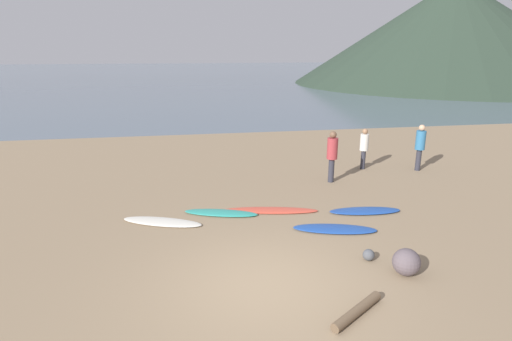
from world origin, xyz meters
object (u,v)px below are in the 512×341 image
object	(u,v)px
surfboard_1	(221,213)
person_0	(332,152)
surfboard_0	(162,222)
surfboard_2	(271,210)
person_2	(420,144)
beach_rock_far	(369,255)
surfboard_4	(365,211)
beach_rock_near	(406,262)
surfboard_3	(335,229)
driftwood_log	(357,311)
person_1	(364,145)

from	to	relation	value
surfboard_1	person_0	world-z (taller)	person_0
surfboard_0	surfboard_2	world-z (taller)	surfboard_0
surfboard_1	person_2	bearing A→B (deg)	38.68
surfboard_0	beach_rock_far	distance (m)	5.28
surfboard_0	surfboard_4	world-z (taller)	surfboard_4
surfboard_2	person_0	distance (m)	3.56
surfboard_4	beach_rock_near	size ratio (longest dim) A/B	3.60
surfboard_1	surfboard_2	distance (m)	1.40
person_0	surfboard_3	bearing A→B (deg)	171.03
surfboard_2	surfboard_4	size ratio (longest dim) A/B	1.32
surfboard_4	person_2	size ratio (longest dim) A/B	1.16
surfboard_4	driftwood_log	xyz separation A→B (m)	(-2.08, -4.35, 0.04)
person_1	beach_rock_far	xyz separation A→B (m)	(-2.77, -6.64, -0.78)
surfboard_1	surfboard_4	bearing A→B (deg)	9.45
surfboard_2	driftwood_log	xyz separation A→B (m)	(0.49, -4.86, 0.05)
driftwood_log	person_2	bearing A→B (deg)	53.98
surfboard_0	beach_rock_far	xyz separation A→B (m)	(4.48, -2.78, 0.09)
person_0	beach_rock_far	size ratio (longest dim) A/B	6.91
driftwood_log	surfboard_2	bearing A→B (deg)	95.79
person_0	driftwood_log	bearing A→B (deg)	172.98
surfboard_0	beach_rock_near	world-z (taller)	beach_rock_near
surfboard_4	surfboard_1	bearing A→B (deg)	177.73
surfboard_2	person_0	bearing A→B (deg)	52.33
surfboard_4	person_1	xyz separation A→B (m)	(1.71, 4.07, 0.87)
person_0	surfboard_4	bearing A→B (deg)	-170.55
person_0	driftwood_log	size ratio (longest dim) A/B	1.32
surfboard_0	person_1	size ratio (longest dim) A/B	1.41
surfboard_0	person_2	distance (m)	9.83
surfboard_1	surfboard_4	distance (m)	4.01
person_2	surfboard_0	bearing A→B (deg)	84.06
surfboard_3	driftwood_log	bearing A→B (deg)	-89.38
surfboard_2	beach_rock_near	distance (m)	4.26
surfboard_4	person_2	distance (m)	5.18
person_0	person_2	xyz separation A→B (m)	(3.67, 0.77, -0.02)
surfboard_3	person_2	world-z (taller)	person_2
surfboard_4	person_1	distance (m)	4.50
surfboard_1	beach_rock_far	bearing A→B (deg)	-29.72
surfboard_1	beach_rock_near	distance (m)	5.09
surfboard_1	person_1	xyz separation A→B (m)	(5.68, 3.52, 0.87)
driftwood_log	beach_rock_far	xyz separation A→B (m)	(1.02, 1.78, 0.04)
surfboard_3	person_2	distance (m)	6.75
surfboard_1	driftwood_log	xyz separation A→B (m)	(1.89, -4.89, 0.04)
surfboard_4	person_0	size ratio (longest dim) A/B	1.14
surfboard_2	beach_rock_far	bearing A→B (deg)	-52.97
beach_rock_near	person_2	bearing A→B (deg)	58.06
surfboard_3	surfboard_4	world-z (taller)	surfboard_4
surfboard_0	beach_rock_near	size ratio (longest dim) A/B	3.90
surfboard_2	person_2	distance (m)	6.99
person_1	driftwood_log	bearing A→B (deg)	-29.50
person_0	person_1	bearing A→B (deg)	-43.70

